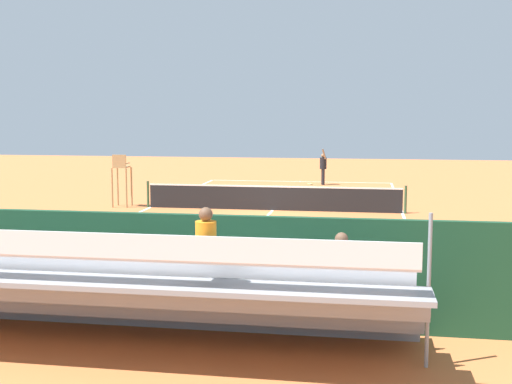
{
  "coord_description": "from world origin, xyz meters",
  "views": [
    {
      "loc": [
        -3.52,
        25.28,
        3.8
      ],
      "look_at": [
        0.0,
        4.0,
        1.2
      ],
      "focal_mm": 46.05,
      "sensor_mm": 36.0,
      "label": 1
    }
  ],
  "objects_px": {
    "tennis_net": "(273,198)",
    "tennis_player": "(323,166)",
    "equipment_bag": "(190,303)",
    "tennis_ball_far": "(298,188)",
    "bleacher_stand": "(146,292)",
    "umpire_chair": "(121,175)",
    "courtside_bench": "(272,285)",
    "tennis_racket": "(310,184)",
    "tennis_ball_near": "(274,189)"
  },
  "relations": [
    {
      "from": "tennis_net",
      "to": "courtside_bench",
      "type": "height_order",
      "value": "tennis_net"
    },
    {
      "from": "bleacher_stand",
      "to": "tennis_ball_near",
      "type": "bearing_deg",
      "value": -87.57
    },
    {
      "from": "tennis_ball_near",
      "to": "equipment_bag",
      "type": "bearing_deg",
      "value": 93.2
    },
    {
      "from": "tennis_net",
      "to": "tennis_player",
      "type": "height_order",
      "value": "tennis_player"
    },
    {
      "from": "bleacher_stand",
      "to": "courtside_bench",
      "type": "height_order",
      "value": "bleacher_stand"
    },
    {
      "from": "bleacher_stand",
      "to": "umpire_chair",
      "type": "bearing_deg",
      "value": -67.69
    },
    {
      "from": "tennis_net",
      "to": "tennis_racket",
      "type": "height_order",
      "value": "tennis_net"
    },
    {
      "from": "courtside_bench",
      "to": "tennis_ball_far",
      "type": "xyz_separation_m",
      "value": [
        1.6,
        -20.92,
        -0.53
      ]
    },
    {
      "from": "bleacher_stand",
      "to": "tennis_player",
      "type": "xyz_separation_m",
      "value": [
        -1.3,
        -24.9,
        0.1
      ]
    },
    {
      "from": "umpire_chair",
      "to": "tennis_ball_near",
      "type": "xyz_separation_m",
      "value": [
        -5.34,
        -6.78,
        -1.28
      ]
    },
    {
      "from": "tennis_player",
      "to": "tennis_racket",
      "type": "distance_m",
      "value": 1.24
    },
    {
      "from": "tennis_ball_far",
      "to": "tennis_net",
      "type": "bearing_deg",
      "value": 88.16
    },
    {
      "from": "courtside_bench",
      "to": "tennis_ball_far",
      "type": "distance_m",
      "value": 20.99
    },
    {
      "from": "tennis_racket",
      "to": "tennis_ball_near",
      "type": "bearing_deg",
      "value": 63.04
    },
    {
      "from": "courtside_bench",
      "to": "equipment_bag",
      "type": "relative_size",
      "value": 2.0
    },
    {
      "from": "tennis_racket",
      "to": "equipment_bag",
      "type": "bearing_deg",
      "value": 89.01
    },
    {
      "from": "tennis_racket",
      "to": "tennis_ball_near",
      "type": "xyz_separation_m",
      "value": [
        1.52,
        2.99,
        0.02
      ]
    },
    {
      "from": "courtside_bench",
      "to": "tennis_racket",
      "type": "xyz_separation_m",
      "value": [
        1.19,
        -22.99,
        -0.54
      ]
    },
    {
      "from": "tennis_net",
      "to": "tennis_racket",
      "type": "bearing_deg",
      "value": -93.89
    },
    {
      "from": "tennis_net",
      "to": "umpire_chair",
      "type": "distance_m",
      "value": 6.25
    },
    {
      "from": "tennis_player",
      "to": "tennis_net",
      "type": "bearing_deg",
      "value": 81.83
    },
    {
      "from": "tennis_player",
      "to": "tennis_ball_far",
      "type": "distance_m",
      "value": 2.42
    },
    {
      "from": "tennis_racket",
      "to": "tennis_ball_far",
      "type": "distance_m",
      "value": 2.11
    },
    {
      "from": "umpire_chair",
      "to": "equipment_bag",
      "type": "distance_m",
      "value": 14.87
    },
    {
      "from": "tennis_net",
      "to": "tennis_ball_near",
      "type": "distance_m",
      "value": 6.8
    },
    {
      "from": "tennis_racket",
      "to": "tennis_ball_far",
      "type": "xyz_separation_m",
      "value": [
        0.42,
        2.07,
        0.02
      ]
    },
    {
      "from": "bleacher_stand",
      "to": "umpire_chair",
      "type": "xyz_separation_m",
      "value": [
        6.27,
        -15.28,
        0.4
      ]
    },
    {
      "from": "umpire_chair",
      "to": "tennis_player",
      "type": "distance_m",
      "value": 12.24
    },
    {
      "from": "bleacher_stand",
      "to": "tennis_net",
      "type": "bearing_deg",
      "value": -89.73
    },
    {
      "from": "umpire_chair",
      "to": "tennis_racket",
      "type": "distance_m",
      "value": 12.01
    },
    {
      "from": "tennis_net",
      "to": "tennis_ball_near",
      "type": "xyz_separation_m",
      "value": [
        0.86,
        -6.73,
        -0.47
      ]
    },
    {
      "from": "umpire_chair",
      "to": "bleacher_stand",
      "type": "bearing_deg",
      "value": 112.31
    },
    {
      "from": "umpire_chair",
      "to": "courtside_bench",
      "type": "height_order",
      "value": "umpire_chair"
    },
    {
      "from": "umpire_chair",
      "to": "courtside_bench",
      "type": "bearing_deg",
      "value": 121.35
    },
    {
      "from": "umpire_chair",
      "to": "equipment_bag",
      "type": "height_order",
      "value": "umpire_chair"
    },
    {
      "from": "umpire_chair",
      "to": "courtside_bench",
      "type": "xyz_separation_m",
      "value": [
        -8.05,
        13.22,
        -0.76
      ]
    },
    {
      "from": "tennis_net",
      "to": "tennis_ball_far",
      "type": "relative_size",
      "value": 156.06
    },
    {
      "from": "tennis_ball_far",
      "to": "courtside_bench",
      "type": "bearing_deg",
      "value": 94.39
    },
    {
      "from": "bleacher_stand",
      "to": "courtside_bench",
      "type": "distance_m",
      "value": 2.75
    },
    {
      "from": "courtside_bench",
      "to": "bleacher_stand",
      "type": "bearing_deg",
      "value": 49.31
    },
    {
      "from": "tennis_net",
      "to": "umpire_chair",
      "type": "height_order",
      "value": "umpire_chair"
    },
    {
      "from": "equipment_bag",
      "to": "tennis_racket",
      "type": "relative_size",
      "value": 1.56
    },
    {
      "from": "tennis_player",
      "to": "tennis_ball_far",
      "type": "relative_size",
      "value": 29.18
    },
    {
      "from": "bleacher_stand",
      "to": "tennis_ball_near",
      "type": "height_order",
      "value": "bleacher_stand"
    },
    {
      "from": "equipment_bag",
      "to": "tennis_ball_far",
      "type": "distance_m",
      "value": 21.05
    },
    {
      "from": "tennis_ball_near",
      "to": "tennis_ball_far",
      "type": "distance_m",
      "value": 1.44
    },
    {
      "from": "equipment_bag",
      "to": "tennis_ball_far",
      "type": "relative_size",
      "value": 13.64
    },
    {
      "from": "bleacher_stand",
      "to": "equipment_bag",
      "type": "xyz_separation_m",
      "value": [
        -0.19,
        -1.94,
        -0.73
      ]
    },
    {
      "from": "equipment_bag",
      "to": "bleacher_stand",
      "type": "bearing_deg",
      "value": 84.38
    },
    {
      "from": "umpire_chair",
      "to": "equipment_bag",
      "type": "relative_size",
      "value": 2.38
    }
  ]
}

